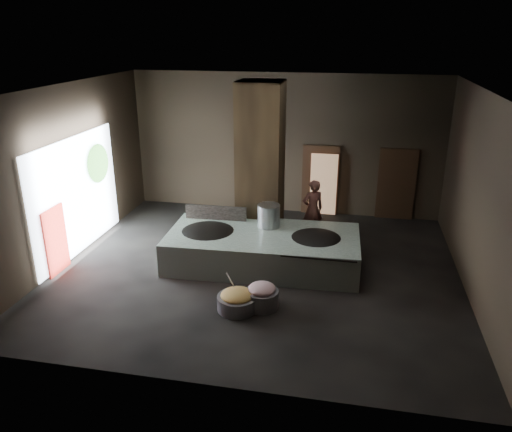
% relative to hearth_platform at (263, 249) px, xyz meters
% --- Properties ---
extents(floor, '(10.00, 9.00, 0.10)m').
position_rel_hearth_platform_xyz_m(floor, '(-0.07, -0.33, -0.47)').
color(floor, black).
rests_on(floor, ground).
extents(ceiling, '(10.00, 9.00, 0.10)m').
position_rel_hearth_platform_xyz_m(ceiling, '(-0.07, -0.33, 4.13)').
color(ceiling, black).
rests_on(ceiling, back_wall).
extents(back_wall, '(10.00, 0.10, 4.50)m').
position_rel_hearth_platform_xyz_m(back_wall, '(-0.07, 4.22, 1.83)').
color(back_wall, black).
rests_on(back_wall, ground).
extents(front_wall, '(10.00, 0.10, 4.50)m').
position_rel_hearth_platform_xyz_m(front_wall, '(-0.07, -4.88, 1.83)').
color(front_wall, black).
rests_on(front_wall, ground).
extents(left_wall, '(0.10, 9.00, 4.50)m').
position_rel_hearth_platform_xyz_m(left_wall, '(-5.12, -0.33, 1.83)').
color(left_wall, black).
rests_on(left_wall, ground).
extents(right_wall, '(0.10, 9.00, 4.50)m').
position_rel_hearth_platform_xyz_m(right_wall, '(4.98, -0.33, 1.83)').
color(right_wall, black).
rests_on(right_wall, ground).
extents(pillar, '(1.20, 1.20, 4.50)m').
position_rel_hearth_platform_xyz_m(pillar, '(-0.37, 1.57, 1.83)').
color(pillar, black).
rests_on(pillar, ground).
extents(hearth_platform, '(4.95, 2.50, 0.85)m').
position_rel_hearth_platform_xyz_m(hearth_platform, '(0.00, 0.00, 0.00)').
color(hearth_platform, '#B8CDB9').
rests_on(hearth_platform, ground).
extents(platform_cap, '(4.77, 2.29, 0.03)m').
position_rel_hearth_platform_xyz_m(platform_cap, '(0.00, 0.00, 0.39)').
color(platform_cap, black).
rests_on(platform_cap, hearth_platform).
extents(wok_left, '(1.54, 1.54, 0.42)m').
position_rel_hearth_platform_xyz_m(wok_left, '(-1.45, -0.05, 0.33)').
color(wok_left, black).
rests_on(wok_left, hearth_platform).
extents(wok_left_rim, '(1.57, 1.57, 0.05)m').
position_rel_hearth_platform_xyz_m(wok_left_rim, '(-1.45, -0.05, 0.40)').
color(wok_left_rim, black).
rests_on(wok_left_rim, hearth_platform).
extents(wok_right, '(1.43, 1.43, 0.40)m').
position_rel_hearth_platform_xyz_m(wok_right, '(1.35, 0.05, 0.33)').
color(wok_right, black).
rests_on(wok_right, hearth_platform).
extents(wok_right_rim, '(1.46, 1.46, 0.05)m').
position_rel_hearth_platform_xyz_m(wok_right_rim, '(1.35, 0.05, 0.40)').
color(wok_right_rim, black).
rests_on(wok_right_rim, hearth_platform).
extents(stock_pot, '(0.59, 0.59, 0.64)m').
position_rel_hearth_platform_xyz_m(stock_pot, '(0.05, 0.55, 0.71)').
color(stock_pot, '#ADB1B5').
rests_on(stock_pot, hearth_platform).
extents(splash_guard, '(1.70, 0.12, 0.42)m').
position_rel_hearth_platform_xyz_m(splash_guard, '(-1.45, 0.75, 0.61)').
color(splash_guard, black).
rests_on(splash_guard, hearth_platform).
extents(cook, '(0.76, 0.68, 1.76)m').
position_rel_hearth_platform_xyz_m(cook, '(1.09, 2.00, 0.46)').
color(cook, brown).
rests_on(cook, ground).
extents(veg_basin, '(0.95, 0.95, 0.32)m').
position_rel_hearth_platform_xyz_m(veg_basin, '(-0.14, -2.31, -0.26)').
color(veg_basin, slate).
rests_on(veg_basin, ground).
extents(veg_fill, '(0.72, 0.72, 0.22)m').
position_rel_hearth_platform_xyz_m(veg_fill, '(-0.14, -2.31, -0.07)').
color(veg_fill, '#A8B457').
rests_on(veg_fill, veg_basin).
extents(ladle, '(0.20, 0.32, 0.63)m').
position_rel_hearth_platform_xyz_m(ladle, '(-0.29, -2.16, 0.13)').
color(ladle, '#ADB1B5').
rests_on(ladle, veg_basin).
extents(meat_basin, '(0.84, 0.84, 0.40)m').
position_rel_hearth_platform_xyz_m(meat_basin, '(0.37, -2.10, -0.22)').
color(meat_basin, slate).
rests_on(meat_basin, ground).
extents(meat_fill, '(0.61, 0.61, 0.23)m').
position_rel_hearth_platform_xyz_m(meat_fill, '(0.37, -2.10, 0.03)').
color(meat_fill, '#BD717B').
rests_on(meat_fill, meat_basin).
extents(doorway_near, '(1.18, 0.08, 2.38)m').
position_rel_hearth_platform_xyz_m(doorway_near, '(1.13, 4.12, 0.68)').
color(doorway_near, black).
rests_on(doorway_near, ground).
extents(doorway_near_glow, '(0.85, 0.04, 2.01)m').
position_rel_hearth_platform_xyz_m(doorway_near_glow, '(1.25, 3.96, 0.63)').
color(doorway_near_glow, '#8C6647').
rests_on(doorway_near_glow, ground).
extents(doorway_far, '(1.18, 0.08, 2.38)m').
position_rel_hearth_platform_xyz_m(doorway_far, '(3.53, 4.12, 0.68)').
color(doorway_far, black).
rests_on(doorway_far, ground).
extents(doorway_far_glow, '(0.90, 0.04, 2.13)m').
position_rel_hearth_platform_xyz_m(doorway_far_glow, '(3.36, 4.32, 0.63)').
color(doorway_far_glow, '#8C6647').
rests_on(doorway_far_glow, ground).
extents(left_opening, '(0.04, 4.20, 3.10)m').
position_rel_hearth_platform_xyz_m(left_opening, '(-5.02, -0.13, 1.18)').
color(left_opening, white).
rests_on(left_opening, ground).
extents(pavilion_sliver, '(0.05, 0.90, 1.70)m').
position_rel_hearth_platform_xyz_m(pavilion_sliver, '(-4.95, -1.43, 0.43)').
color(pavilion_sliver, maroon).
rests_on(pavilion_sliver, ground).
extents(tree_silhouette, '(0.28, 1.10, 1.10)m').
position_rel_hearth_platform_xyz_m(tree_silhouette, '(-4.92, 0.97, 1.78)').
color(tree_silhouette, '#194714').
rests_on(tree_silhouette, left_opening).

